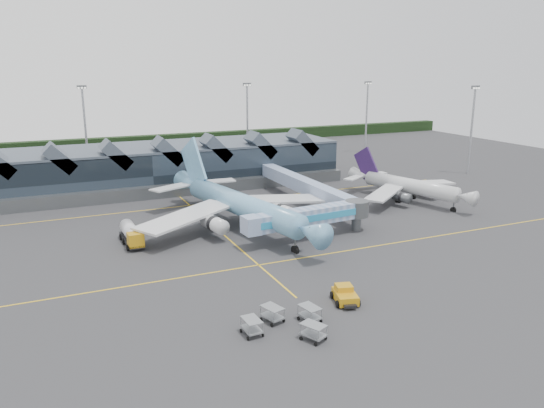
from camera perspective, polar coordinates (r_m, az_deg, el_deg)
name	(u,v)px	position (r m, az deg, el deg)	size (l,w,h in m)	color
ground	(239,248)	(82.54, -3.60, -4.73)	(260.00, 260.00, 0.00)	#2D2D2F
taxi_stripes	(218,230)	(91.50, -5.81, -2.80)	(120.00, 60.00, 0.01)	yellow
tree_line_far	(124,143)	(186.72, -15.66, 6.37)	(260.00, 4.00, 4.00)	black
terminal	(144,167)	(124.40, -13.57, 3.88)	(90.00, 22.25, 12.52)	black
light_masts	(229,122)	(144.81, -4.67, 8.77)	(132.40, 42.56, 22.45)	#9799A0
main_airliner	(238,203)	(92.09, -3.72, 0.08)	(38.08, 44.38, 14.32)	#6195C4
regional_jet	(406,185)	(113.38, 14.23, 1.97)	(26.56, 29.65, 10.34)	silver
jet_bridge	(316,216)	(86.39, 4.76, -1.29)	(23.39, 5.31, 5.31)	#6F8EBA
fuel_truck	(131,233)	(86.65, -14.94, -3.04)	(2.93, 9.36, 3.13)	black
pushback_tug	(345,295)	(64.69, 7.86, -9.69)	(3.63, 4.78, 1.94)	#BF8612
baggage_carts	(287,320)	(58.04, 1.60, -12.42)	(8.84, 8.33, 1.76)	gray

